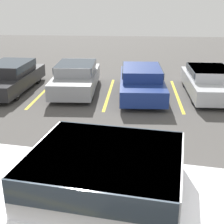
% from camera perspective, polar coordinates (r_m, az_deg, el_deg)
% --- Properties ---
extents(stall_stripe_b, '(0.12, 4.70, 0.01)m').
position_cam_1_polar(stall_stripe_b, '(14.20, -12.38, 3.64)').
color(stall_stripe_b, yellow).
rests_on(stall_stripe_b, ground_plane).
extents(stall_stripe_c, '(0.12, 4.70, 0.01)m').
position_cam_1_polar(stall_stripe_c, '(13.64, -0.53, 3.44)').
color(stall_stripe_c, yellow).
rests_on(stall_stripe_c, ground_plane).
extents(stall_stripe_d, '(0.12, 4.70, 0.01)m').
position_cam_1_polar(stall_stripe_d, '(13.69, 11.75, 3.07)').
color(stall_stripe_d, yellow).
rests_on(stall_stripe_d, ground_plane).
extents(pickup_truck, '(6.32, 2.94, 1.88)m').
position_cam_1_polar(pickup_truck, '(4.97, 2.64, -17.33)').
color(pickup_truck, silver).
rests_on(pickup_truck, ground_plane).
extents(parked_sedan_a, '(1.83, 4.57, 1.25)m').
position_cam_1_polar(parked_sedan_a, '(14.66, -18.04, 6.33)').
color(parked_sedan_a, '#232326').
rests_on(parked_sedan_a, ground_plane).
extents(parked_sedan_b, '(1.91, 4.30, 1.25)m').
position_cam_1_polar(parked_sedan_b, '(13.91, -6.57, 6.47)').
color(parked_sedan_b, gray).
rests_on(parked_sedan_b, ground_plane).
extents(parked_sedan_c, '(1.95, 4.60, 1.20)m').
position_cam_1_polar(parked_sedan_c, '(13.33, 5.42, 5.78)').
color(parked_sedan_c, navy).
rests_on(parked_sedan_c, ground_plane).
extents(parked_sedan_d, '(1.79, 4.37, 1.16)m').
position_cam_1_polar(parked_sedan_d, '(13.92, 17.25, 5.50)').
color(parked_sedan_d, '#B7BABF').
rests_on(parked_sedan_d, ground_plane).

